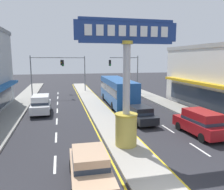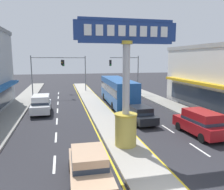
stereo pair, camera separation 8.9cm
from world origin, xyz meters
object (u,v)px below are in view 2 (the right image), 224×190
(traffic_light_right_side, at_px, (128,68))
(suv_far_right_lane, at_px, (201,123))
(district_sign, at_px, (126,92))
(traffic_light_left_side, at_px, (44,69))
(traffic_light_median_far, at_px, (77,68))
(sedan_far_left_oncoming, at_px, (140,114))
(suv_near_right_lane, at_px, (41,104))
(bus_mid_left_lane, at_px, (118,90))
(sedan_near_left_lane, at_px, (89,167))

(traffic_light_right_side, distance_m, suv_far_right_lane, 20.35)
(traffic_light_right_side, height_order, suv_far_right_lane, traffic_light_right_side)
(district_sign, height_order, traffic_light_left_side, district_sign)
(traffic_light_median_far, bearing_deg, sedan_far_left_oncoming, -78.70)
(traffic_light_median_far, distance_m, suv_near_right_lane, 16.03)
(bus_mid_left_lane, bearing_deg, sedan_far_left_oncoming, -89.98)
(district_sign, xyz_separation_m, sedan_far_left_oncoming, (2.85, 5.17, -2.87))
(traffic_light_left_side, xyz_separation_m, traffic_light_right_side, (12.87, -0.38, 0.00))
(sedan_near_left_lane, distance_m, bus_mid_left_lane, 18.18)
(traffic_light_left_side, distance_m, sedan_near_left_lane, 25.69)
(suv_near_right_lane, xyz_separation_m, sedan_near_left_lane, (3.30, -14.77, -0.20))
(traffic_light_median_far, relative_size, suv_far_right_lane, 1.32)
(traffic_light_left_side, xyz_separation_m, sedan_far_left_oncoming, (9.29, -16.27, -3.46))
(bus_mid_left_lane, xyz_separation_m, sedan_far_left_oncoming, (0.00, -8.29, -1.08))
(traffic_light_median_far, height_order, sedan_far_left_oncoming, traffic_light_median_far)
(district_sign, relative_size, suv_far_right_lane, 1.70)
(traffic_light_median_far, xyz_separation_m, sedan_far_left_oncoming, (4.15, -20.77, -3.41))
(suv_near_right_lane, height_order, sedan_far_left_oncoming, suv_near_right_lane)
(traffic_light_right_side, bearing_deg, bus_mid_left_lane, -115.24)
(traffic_light_left_side, relative_size, bus_mid_left_lane, 0.55)
(traffic_light_left_side, relative_size, traffic_light_median_far, 1.00)
(district_sign, bearing_deg, bus_mid_left_lane, 78.04)
(traffic_light_median_far, height_order, sedan_near_left_lane, traffic_light_median_far)
(suv_near_right_lane, relative_size, bus_mid_left_lane, 0.41)
(suv_near_right_lane, relative_size, sedan_far_left_oncoming, 1.05)
(sedan_near_left_lane, relative_size, bus_mid_left_lane, 0.38)
(district_sign, xyz_separation_m, traffic_light_median_far, (-1.30, 25.94, 0.53))
(suv_far_right_lane, distance_m, sedan_near_left_lane, 10.18)
(traffic_light_right_side, bearing_deg, suv_near_right_lane, -141.38)
(sedan_far_left_oncoming, bearing_deg, traffic_light_right_side, 77.30)
(sedan_near_left_lane, bearing_deg, suv_near_right_lane, 102.60)
(traffic_light_left_side, height_order, traffic_light_right_side, same)
(traffic_light_right_side, xyz_separation_m, suv_far_right_lane, (-0.28, -20.09, -3.26))
(sedan_near_left_lane, xyz_separation_m, bus_mid_left_lane, (5.70, 17.22, 1.08))
(sedan_far_left_oncoming, bearing_deg, bus_mid_left_lane, 90.02)
(bus_mid_left_lane, distance_m, sedan_far_left_oncoming, 8.36)
(suv_near_right_lane, distance_m, bus_mid_left_lane, 9.37)
(suv_far_right_lane, bearing_deg, traffic_light_left_side, 121.60)
(traffic_light_median_far, height_order, bus_mid_left_lane, traffic_light_median_far)
(suv_far_right_lane, height_order, sedan_near_left_lane, suv_far_right_lane)
(sedan_near_left_lane, relative_size, sedan_far_left_oncoming, 0.99)
(traffic_light_right_side, xyz_separation_m, sedan_near_left_lane, (-9.29, -24.83, -3.46))
(suv_far_right_lane, bearing_deg, bus_mid_left_lane, 104.83)
(traffic_light_left_side, relative_size, suv_far_right_lane, 1.32)
(district_sign, distance_m, bus_mid_left_lane, 13.88)
(suv_far_right_lane, xyz_separation_m, sedan_near_left_lane, (-9.00, -4.74, -0.20))
(traffic_light_left_side, height_order, sedan_far_left_oncoming, traffic_light_left_side)
(traffic_light_left_side, distance_m, suv_near_right_lane, 10.94)
(sedan_far_left_oncoming, bearing_deg, suv_near_right_lane, 147.04)
(district_sign, relative_size, traffic_light_left_side, 1.29)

